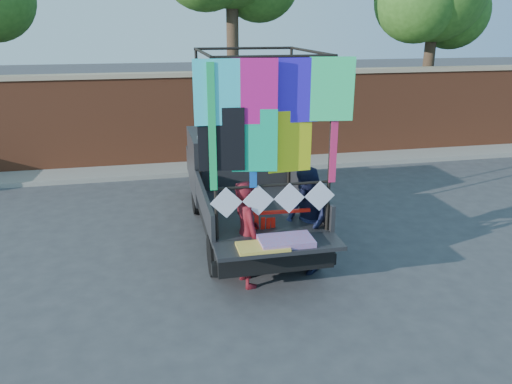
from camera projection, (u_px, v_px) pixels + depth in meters
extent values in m
plane|color=#38383A|center=(259.00, 276.00, 8.13)|extent=(90.00, 90.00, 0.00)
cube|color=brown|center=(206.00, 120.00, 14.19)|extent=(30.00, 0.35, 2.50)
cube|color=tan|center=(205.00, 74.00, 13.77)|extent=(30.00, 0.45, 0.12)
cube|color=gray|center=(210.00, 167.00, 13.93)|extent=(30.00, 1.20, 0.12)
cylinder|color=#38281C|center=(233.00, 63.00, 15.02)|extent=(0.36, 0.36, 5.46)
cylinder|color=#38281C|center=(427.00, 74.00, 16.45)|extent=(0.36, 0.36, 4.55)
sphere|color=#2C5B1A|center=(452.00, 12.00, 16.37)|extent=(2.40, 2.40, 2.40)
sphere|color=#2C5B1A|center=(417.00, 0.00, 15.28)|extent=(2.60, 2.60, 2.60)
cylinder|color=black|center=(198.00, 198.00, 10.67)|extent=(0.23, 0.69, 0.69)
cylinder|color=black|center=(216.00, 255.00, 8.06)|extent=(0.23, 0.69, 0.69)
cylinder|color=black|center=(272.00, 193.00, 10.99)|extent=(0.23, 0.69, 0.69)
cylinder|color=black|center=(312.00, 246.00, 8.38)|extent=(0.23, 0.69, 0.69)
cube|color=black|center=(249.00, 212.00, 9.42)|extent=(1.78, 4.39, 0.31)
cube|color=black|center=(258.00, 212.00, 8.60)|extent=(1.88, 2.40, 0.10)
cube|color=black|center=(204.00, 203.00, 8.35)|extent=(0.06, 2.40, 0.47)
cube|color=black|center=(309.00, 196.00, 8.71)|extent=(0.06, 2.40, 0.47)
cube|color=black|center=(245.00, 179.00, 9.62)|extent=(1.88, 0.06, 0.47)
cube|color=black|center=(236.00, 163.00, 10.54)|extent=(1.88, 1.67, 1.31)
cube|color=#8C9EAD|center=(239.00, 149.00, 9.97)|extent=(1.67, 0.06, 0.57)
cube|color=#8C9EAD|center=(230.00, 144.00, 11.20)|extent=(1.67, 0.10, 0.73)
cube|color=black|center=(227.00, 160.00, 11.69)|extent=(1.83, 0.94, 0.57)
cube|color=black|center=(279.00, 246.00, 7.24)|extent=(1.88, 0.57, 0.06)
cube|color=black|center=(275.00, 263.00, 7.59)|extent=(1.93, 0.16, 0.19)
cylinder|color=black|center=(215.00, 154.00, 6.98)|extent=(0.05, 0.05, 2.61)
cylinder|color=black|center=(199.00, 124.00, 9.01)|extent=(0.05, 0.05, 2.61)
cylinder|color=black|center=(331.00, 148.00, 7.32)|extent=(0.05, 0.05, 2.61)
cylinder|color=black|center=(290.00, 120.00, 9.35)|extent=(0.05, 0.05, 2.61)
cylinder|color=black|center=(275.00, 57.00, 6.72)|extent=(1.78, 0.05, 0.05)
cylinder|color=black|center=(245.00, 48.00, 8.75)|extent=(1.78, 0.05, 0.05)
cylinder|color=black|center=(203.00, 53.00, 7.57)|extent=(0.05, 2.25, 0.05)
cylinder|color=black|center=(311.00, 51.00, 7.91)|extent=(0.05, 2.25, 0.05)
cylinder|color=black|center=(274.00, 185.00, 7.32)|extent=(1.78, 0.04, 0.04)
cube|color=#35ECFF|center=(219.00, 94.00, 6.70)|extent=(0.65, 0.02, 0.89)
cube|color=#C4157A|center=(257.00, 93.00, 6.76)|extent=(0.65, 0.02, 0.89)
cube|color=#361CFC|center=(293.00, 91.00, 6.91)|extent=(0.65, 0.02, 0.89)
cube|color=#29ED84|center=(330.00, 91.00, 6.97)|extent=(0.65, 0.02, 0.89)
cube|color=black|center=(220.00, 143.00, 6.92)|extent=(0.65, 0.02, 0.89)
cube|color=#0DBB81|center=(257.00, 142.00, 6.99)|extent=(0.65, 0.02, 0.89)
cube|color=yellow|center=(292.00, 139.00, 7.13)|extent=(0.65, 0.02, 0.89)
cube|color=#18C662|center=(212.00, 129.00, 6.81)|extent=(0.10, 0.01, 1.78)
cube|color=#E2255E|center=(335.00, 123.00, 7.16)|extent=(0.10, 0.01, 1.78)
cube|color=blue|center=(253.00, 127.00, 6.93)|extent=(0.10, 0.01, 1.78)
cube|color=white|center=(226.00, 203.00, 7.21)|extent=(0.47, 0.01, 0.47)
cube|color=white|center=(258.00, 200.00, 7.31)|extent=(0.47, 0.01, 0.47)
cube|color=white|center=(289.00, 198.00, 7.40)|extent=(0.47, 0.01, 0.47)
cube|color=white|center=(320.00, 196.00, 7.50)|extent=(0.47, 0.01, 0.47)
cube|color=#FB3745|center=(286.00, 241.00, 7.24)|extent=(0.78, 0.47, 0.08)
cube|color=gold|center=(263.00, 247.00, 7.11)|extent=(0.73, 0.42, 0.04)
imported|color=maroon|center=(247.00, 234.00, 7.63)|extent=(0.51, 0.68, 1.70)
imported|color=#161A37|center=(306.00, 221.00, 8.05)|extent=(0.75, 0.92, 1.76)
cube|color=#FF1A0D|center=(277.00, 212.00, 7.76)|extent=(1.05, 0.10, 0.04)
cube|color=#FF1A0D|center=(257.00, 234.00, 7.78)|extent=(0.07, 0.02, 0.61)
cube|color=#FF1A0D|center=(262.00, 235.00, 7.80)|extent=(0.07, 0.02, 0.61)
cube|color=#FF1A0D|center=(268.00, 235.00, 7.83)|extent=(0.07, 0.02, 0.61)
cube|color=#FF1A0D|center=(273.00, 236.00, 7.85)|extent=(0.07, 0.02, 0.61)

